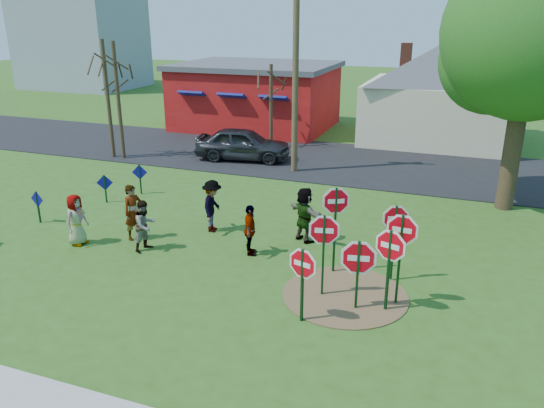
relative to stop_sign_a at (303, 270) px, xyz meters
The scene contains 28 objects.
ground 4.74m from the stop_sign_a, 146.69° to the left, with size 120.00×120.00×0.00m, color #305117.
road 14.57m from the stop_sign_a, 105.20° to the left, with size 120.00×7.50×0.04m, color black.
dirt_patch 2.11m from the stop_sign_a, 65.14° to the left, with size 3.20×3.20×0.03m, color brown.
red_building 22.52m from the stop_sign_a, 114.42° to the left, with size 9.40×7.69×3.90m.
cream_house 20.63m from the stop_sign_a, 85.27° to the left, with size 9.40×9.40×6.50m.
distant_building 45.55m from the stop_sign_a, 134.38° to the left, with size 10.00×8.00×8.00m, color #8C939E.
stop_sign_a is the anchor object (origin of this frame).
stop_sign_b 2.73m from the stop_sign_a, 88.07° to the left, with size 0.91×0.47×2.60m.
stop_sign_c 2.54m from the stop_sign_a, 38.36° to the left, with size 1.03×0.08×2.49m.
stop_sign_d 3.22m from the stop_sign_a, 58.72° to the left, with size 0.88×0.35×2.26m.
stop_sign_e 1.45m from the stop_sign_a, 42.12° to the left, with size 1.15×0.25×1.94m.
stop_sign_f 2.12m from the stop_sign_a, 33.07° to the left, with size 1.00×0.34×2.23m.
stop_sign_g 1.37m from the stop_sign_a, 84.29° to the left, with size 1.03×0.27×2.31m.
blue_diamond_b 10.64m from the stop_sign_a, 164.72° to the left, with size 0.57×0.09×1.13m.
blue_diamond_c 10.80m from the stop_sign_a, 150.51° to the left, with size 0.57×0.26×1.09m.
blue_diamond_d 10.97m from the stop_sign_a, 142.73° to the left, with size 0.59×0.20×1.20m.
person_a 8.02m from the stop_sign_a, 167.07° to the left, with size 0.79×0.51×1.62m, color #3B3E92.
person_b 6.98m from the stop_sign_a, 156.64° to the left, with size 0.65×0.43×1.79m, color #257666.
person_c 6.02m from the stop_sign_a, 158.82° to the left, with size 0.77×0.60×1.58m, color #975F37.
person_d 6.05m from the stop_sign_a, 136.00° to the left, with size 1.12×0.64×1.73m, color #2D2D31.
person_e 3.89m from the stop_sign_a, 130.49° to the left, with size 0.91×0.38×1.55m, color #422A56.
person_f 4.65m from the stop_sign_a, 106.14° to the left, with size 1.63×0.52×1.76m, color #19502C.
suv 14.51m from the stop_sign_a, 118.49° to the left, with size 1.83×4.55×1.55m, color #29292D.
utility_pole 12.80m from the stop_sign_a, 108.74° to the left, with size 2.13×0.44×8.74m.
leafy_tree 11.90m from the stop_sign_a, 63.59° to the left, with size 6.39×5.83×9.08m.
bare_tree_west 16.87m from the stop_sign_a, 138.84° to the left, with size 1.80×1.80×5.58m.
bare_tree_east 16.79m from the stop_sign_a, 112.72° to the left, with size 1.80×1.80×4.36m.
bare_tree_mid 17.32m from the stop_sign_a, 140.14° to the left, with size 1.80×1.80×5.65m.
Camera 1 is at (6.86, -12.82, 6.79)m, focal length 35.00 mm.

